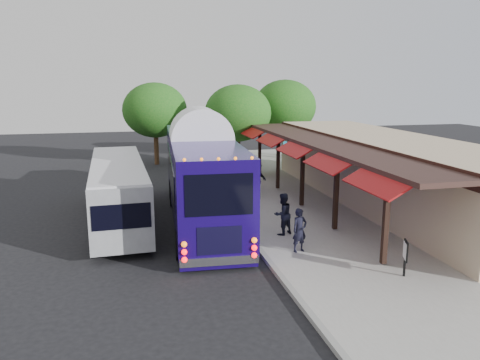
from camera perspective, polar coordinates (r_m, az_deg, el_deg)
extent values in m
plane|color=black|center=(19.43, 1.14, -7.36)|extent=(90.00, 90.00, 0.00)
cube|color=#9E9B93|center=(24.60, 10.16, -3.20)|extent=(10.00, 40.00, 0.15)
cube|color=gray|center=(23.13, -1.20, -3.99)|extent=(0.20, 40.00, 0.16)
cube|color=tan|center=(25.80, 17.47, 1.07)|extent=(5.00, 20.00, 3.60)
cube|color=black|center=(24.38, 12.56, 4.30)|extent=(0.06, 20.00, 0.60)
cube|color=#331E19|center=(23.92, 10.23, 4.50)|extent=(2.60, 20.00, 0.18)
cube|color=black|center=(16.74, 17.36, -4.62)|extent=(0.18, 0.18, 3.16)
cube|color=#9F0E10|center=(16.21, 16.34, -0.19)|extent=(1.00, 3.20, 0.57)
cube|color=black|center=(20.16, 11.63, -1.55)|extent=(0.18, 0.18, 3.16)
cube|color=#9F0E10|center=(19.72, 10.66, 2.18)|extent=(1.00, 3.20, 0.57)
cube|color=black|center=(23.76, 7.61, 0.63)|extent=(0.18, 0.18, 3.16)
cube|color=#9F0E10|center=(23.38, 6.71, 3.82)|extent=(1.00, 3.20, 0.57)
cube|color=black|center=(27.47, 4.66, 2.23)|extent=(0.18, 0.18, 3.16)
cube|color=#9F0E10|center=(27.14, 3.84, 4.99)|extent=(1.00, 3.20, 0.57)
cube|color=black|center=(31.25, 2.41, 3.44)|extent=(0.18, 0.18, 3.16)
cube|color=#9F0E10|center=(30.96, 1.67, 5.87)|extent=(1.00, 3.20, 0.57)
sphere|color=#186986|center=(18.38, 15.56, 0.39)|extent=(0.26, 0.26, 0.26)
sphere|color=#186986|center=(22.81, 9.56, 2.84)|extent=(0.26, 0.26, 0.26)
sphere|color=#186986|center=(27.44, 5.54, 4.47)|extent=(0.26, 0.26, 0.26)
cube|color=#180759|center=(21.81, -4.76, 0.73)|extent=(3.51, 13.15, 3.42)
cube|color=#180759|center=(22.25, -4.68, -4.00)|extent=(3.45, 13.02, 0.38)
ellipsoid|color=white|center=(21.55, -4.84, 5.14)|extent=(3.50, 12.89, 0.61)
cube|color=black|center=(15.42, -1.18, -1.77)|extent=(2.27, 0.16, 1.41)
cube|color=silver|center=(16.19, -1.20, -9.68)|extent=(2.72, 0.35, 0.30)
sphere|color=#FF0C0C|center=(15.81, -5.40, -9.18)|extent=(0.20, 0.20, 0.20)
sphere|color=#FF0C0C|center=(16.28, 3.01, -8.51)|extent=(0.20, 0.20, 0.20)
cylinder|color=black|center=(17.35, -6.34, -7.87)|extent=(0.39, 1.14, 1.13)
cylinder|color=black|center=(17.79, 1.76, -7.28)|extent=(0.39, 1.14, 1.13)
cylinder|color=black|center=(26.07, -8.79, -1.19)|extent=(0.39, 1.14, 1.13)
cylinder|color=black|center=(26.37, -3.36, -0.91)|extent=(0.39, 1.14, 1.13)
cube|color=gray|center=(22.22, -14.60, -1.15)|extent=(2.71, 10.63, 2.43)
cube|color=black|center=(22.24, -17.60, -0.77)|extent=(0.39, 8.96, 0.92)
cube|color=black|center=(22.17, -11.64, -0.49)|extent=(0.39, 8.96, 0.92)
cube|color=silver|center=(21.98, -14.77, 2.03)|extent=(2.66, 10.41, 0.09)
cylinder|color=black|center=(19.02, -17.83, -6.98)|extent=(0.29, 0.89, 0.88)
cylinder|color=black|center=(18.95, -11.42, -6.70)|extent=(0.29, 0.89, 0.88)
cylinder|color=black|center=(25.60, -16.70, -2.09)|extent=(0.29, 0.89, 0.88)
cylinder|color=black|center=(25.54, -11.98, -1.87)|extent=(0.29, 0.89, 0.88)
imported|color=black|center=(17.67, 7.27, -6.09)|extent=(0.68, 0.53, 1.66)
imported|color=black|center=(19.51, 5.22, -4.15)|extent=(1.06, 0.96, 1.76)
imported|color=black|center=(26.29, 2.16, -0.09)|extent=(1.01, 0.71, 1.59)
imported|color=black|center=(27.78, 2.11, 0.55)|extent=(1.17, 0.97, 1.58)
cube|color=black|center=(16.36, 19.48, -9.03)|extent=(0.09, 0.09, 1.22)
cube|color=black|center=(16.27, 19.55, -8.12)|extent=(0.25, 0.53, 0.66)
cube|color=white|center=(16.25, 19.45, -8.13)|extent=(0.18, 0.43, 0.55)
cylinder|color=#382314|center=(34.65, -0.26, 3.62)|extent=(0.36, 0.36, 2.81)
ellipsoid|color=#165314|center=(34.36, -0.26, 8.16)|extent=(4.86, 4.86, 4.13)
cylinder|color=#382314|center=(39.26, 5.40, 4.67)|extent=(0.36, 0.36, 2.97)
ellipsoid|color=#165314|center=(39.00, 5.48, 8.91)|extent=(5.14, 5.14, 4.37)
cylinder|color=#382314|center=(40.47, 5.62, 4.68)|extent=(0.36, 0.36, 2.70)
ellipsoid|color=#165314|center=(40.22, 5.70, 8.41)|extent=(4.66, 4.66, 3.96)
cylinder|color=#382314|center=(37.32, -10.16, 4.08)|extent=(0.36, 0.36, 2.87)
ellipsoid|color=#165314|center=(37.05, -10.32, 8.39)|extent=(4.96, 4.96, 4.22)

